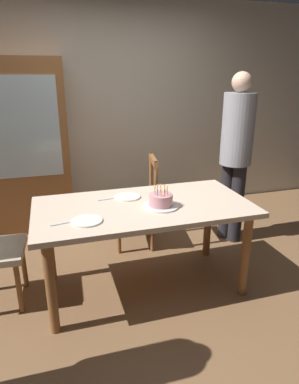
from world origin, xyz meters
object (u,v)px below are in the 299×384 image
(plate_far_side, at_px, (127,197))
(china_cabinet, at_px, (17,148))
(dining_table, at_px, (144,215))
(birthday_cake, at_px, (161,201))
(plate_near_celebrant, at_px, (87,221))
(person_guest, at_px, (236,149))
(chair_spindle_back, at_px, (137,204))

(plate_far_side, height_order, china_cabinet, china_cabinet)
(plate_far_side, bearing_deg, dining_table, -66.61)
(dining_table, bearing_deg, birthday_cake, -35.00)
(birthday_cake, height_order, plate_near_celebrant, birthday_cake)
(plate_near_celebrant, bearing_deg, plate_far_side, 45.78)
(birthday_cake, xyz_separation_m, person_guest, (1.03, 0.68, 0.21))
(plate_far_side, bearing_deg, person_guest, 17.88)
(plate_far_side, bearing_deg, birthday_cake, -54.03)
(dining_table, distance_m, plate_near_celebrant, 0.52)
(chair_spindle_back, xyz_separation_m, china_cabinet, (-1.15, 0.81, 0.49))
(person_guest, relative_size, china_cabinet, 0.92)
(chair_spindle_back, bearing_deg, china_cabinet, 145.07)
(birthday_cake, relative_size, person_guest, 0.16)
(plate_far_side, distance_m, chair_spindle_back, 0.67)
(birthday_cake, xyz_separation_m, chair_spindle_back, (0.02, 0.83, -0.34))
(dining_table, relative_size, person_guest, 0.97)
(birthday_cake, height_order, chair_spindle_back, chair_spindle_back)
(plate_near_celebrant, xyz_separation_m, china_cabinet, (-0.55, 1.75, 0.19))
(plate_near_celebrant, height_order, person_guest, person_guest)
(dining_table, distance_m, birthday_cake, 0.20)
(plate_near_celebrant, bearing_deg, dining_table, 22.80)
(china_cabinet, bearing_deg, dining_table, -56.93)
(dining_table, bearing_deg, chair_spindle_back, 79.39)
(birthday_cake, bearing_deg, plate_far_side, 125.97)
(plate_near_celebrant, bearing_deg, chair_spindle_back, 57.33)
(dining_table, height_order, person_guest, person_guest)
(plate_near_celebrant, distance_m, person_guest, 1.82)
(dining_table, distance_m, china_cabinet, 1.88)
(chair_spindle_back, xyz_separation_m, person_guest, (1.01, -0.16, 0.55))
(dining_table, height_order, china_cabinet, china_cabinet)
(dining_table, xyz_separation_m, chair_spindle_back, (0.14, 0.75, -0.20))
(dining_table, relative_size, chair_spindle_back, 1.79)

